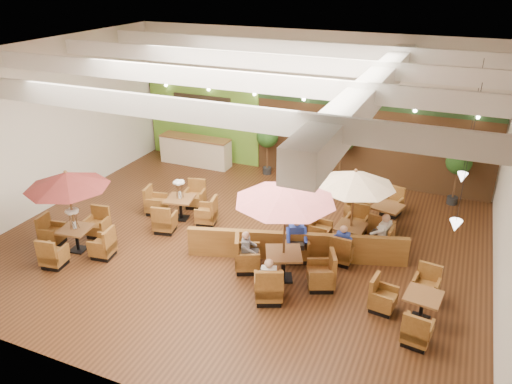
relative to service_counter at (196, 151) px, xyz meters
The scene contains 17 objects.
room 6.78m from the service_counter, 39.88° to the right, with size 14.04×14.00×5.52m.
service_counter is the anchor object (origin of this frame).
booth_divider 8.24m from the service_counter, 40.60° to the right, with size 6.15×0.18×0.85m, color brown.
table_0 7.48m from the service_counter, 88.10° to the right, with size 2.53×2.53×2.52m.
table_1 9.04m from the service_counter, 45.64° to the right, with size 2.94×2.94×2.80m.
table_2 8.61m from the service_counter, 28.74° to the right, with size 2.45×2.45×2.49m.
table_3 4.91m from the service_counter, 66.19° to the right, with size 2.63×2.63×1.53m.
table_4 11.66m from the service_counter, 35.06° to the right, with size 1.65×2.42×0.89m.
table_5 8.34m from the service_counter, 16.94° to the right, with size 1.84×2.64×0.95m.
topiary_0 3.24m from the service_counter, ahead, with size 0.85×0.85×1.97m.
topiary_1 6.17m from the service_counter, ahead, with size 1.04×1.04×2.42m.
topiary_2 10.12m from the service_counter, ahead, with size 0.86×0.86×1.99m.
diner_0 9.71m from the service_counter, 49.88° to the right, with size 0.42×0.38×0.76m.
diner_1 8.25m from the service_counter, 40.65° to the right, with size 0.47×0.45×0.85m.
diner_2 8.26m from the service_counter, 50.74° to the right, with size 0.37×0.40×0.73m.
diner_3 9.01m from the service_counter, 33.82° to the right, with size 0.37×0.30×0.74m.
diner_4 9.35m from the service_counter, 26.06° to the right, with size 0.39×0.44×0.83m.
Camera 1 is at (5.57, -11.77, 7.63)m, focal length 35.00 mm.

